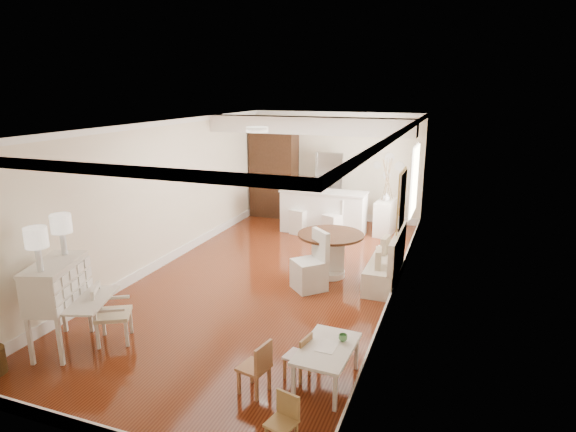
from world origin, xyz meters
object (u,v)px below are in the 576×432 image
Objects in this scene: kids_chair_a at (254,366)px; bar_stool_right at (333,219)px; kids_table at (327,365)px; slip_chair_near at (309,261)px; sideboard at (385,217)px; slip_chair_far at (333,253)px; pantry_cabinet at (274,174)px; kids_chair_c at (281,422)px; bar_stool_left at (300,214)px; fridge at (343,188)px; gustavian_armchair at (113,313)px; kids_chair_b at (297,355)px; dining_table at (330,255)px; secretary_bureau at (59,305)px; breakfast_counter at (323,212)px.

bar_stool_right is at bearing -161.47° from kids_chair_a.
kids_table is 0.93× the size of slip_chair_near.
kids_table is 6.32m from sideboard.
pantry_cabinet is at bearing -72.31° from slip_chair_far.
slip_chair_far is at bearing 112.87° from kids_chair_c.
slip_chair_near is 3.29m from bar_stool_left.
fridge is at bearing 102.66° from kids_table.
gustavian_armchair is 2.65m from kids_chair_b.
fridge reaches higher than kids_chair_b.
slip_chair_near is at bearing -153.86° from kids_chair_b.
slip_chair_far is (0.02, 0.13, -0.00)m from dining_table.
slip_chair_near reaches higher than gustavian_armchair.
secretary_bureau is at bearing -111.45° from sideboard.
pantry_cabinet is (-0.44, 7.02, 0.73)m from gustavian_armchair.
fridge is 2.09× the size of sideboard.
bar_stool_right reaches higher than slip_chair_far.
fridge reaches higher than breakfast_counter.
dining_table and sideboard have the same top height.
fridge is at bearing -97.09° from slip_chair_far.
bar_stool_right is (-0.59, 2.13, 0.05)m from slip_chair_far.
kids_chair_b is at bearing -86.22° from sideboard.
kids_chair_a is 0.80× the size of slip_chair_far.
gustavian_armchair is at bearing -101.99° from breakfast_counter.
kids_chair_b is at bearing -76.72° from breakfast_counter.
breakfast_counter is at bearing -41.42° from gustavian_armchair.
bar_stool_right reaches higher than kids_chair_c.
sideboard is (0.03, 6.29, 0.12)m from kids_chair_b.
bar_stool_right is 1.34m from sideboard.
sideboard is (1.41, 0.42, -0.10)m from breakfast_counter.
secretary_bureau is 1.42× the size of sideboard.
secretary_bureau is at bearing -85.27° from slip_chair_near.
fridge reaches higher than sideboard.
kids_chair_a is at bearing -58.45° from bar_stool_right.
sideboard is (1.21, -0.63, -0.49)m from fridge.
bar_stool_left is (-1.40, 2.36, 0.06)m from dining_table.
bar_stool_right is at bearing 104.51° from kids_table.
slip_chair_near is at bearing -57.66° from bar_stool_right.
breakfast_counter is at bearing 116.99° from kids_chair_c.
fridge reaches higher than gustavian_armchair.
kids_chair_b is (-0.37, 0.02, 0.04)m from kids_table.
bar_stool_right reaches higher than sideboard.
slip_chair_far is (-0.47, 3.38, 0.12)m from kids_chair_b.
kids_chair_a is 0.32× the size of breakfast_counter.
pantry_cabinet reaches higher than secretary_bureau.
sideboard is (3.21, 6.74, -0.20)m from secretary_bureau.
kids_chair_c is 0.60× the size of bar_stool_right.
kids_chair_c is 7.47m from sideboard.
kids_chair_a is 0.76× the size of sideboard.
slip_chair_near reaches higher than bar_stool_right.
slip_chair_near is at bearing -66.47° from gustavian_armchair.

